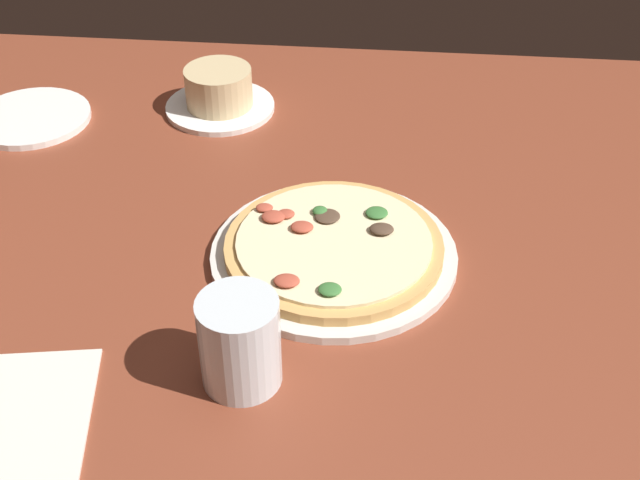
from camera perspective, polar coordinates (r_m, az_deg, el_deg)
name	(u,v)px	position (r cm, az deg, el deg)	size (l,w,h in cm)	color
dining_table	(306,278)	(93.65, -0.93, -2.62)	(150.00, 110.00, 4.00)	brown
pizza_main	(334,249)	(92.47, 0.92, -0.64)	(27.28, 27.28, 3.39)	silver
ramekin_on_saucer	(219,93)	(120.67, -6.86, 9.87)	(15.43, 15.43, 6.23)	white
water_glass	(240,346)	(77.53, -5.45, -7.15)	(7.55, 7.55, 9.37)	silver
side_plate	(31,118)	(124.83, -19.02, 7.85)	(16.38, 16.38, 0.90)	white
paper_menu	(18,425)	(80.90, -19.84, -11.70)	(12.64, 17.58, 0.30)	silver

